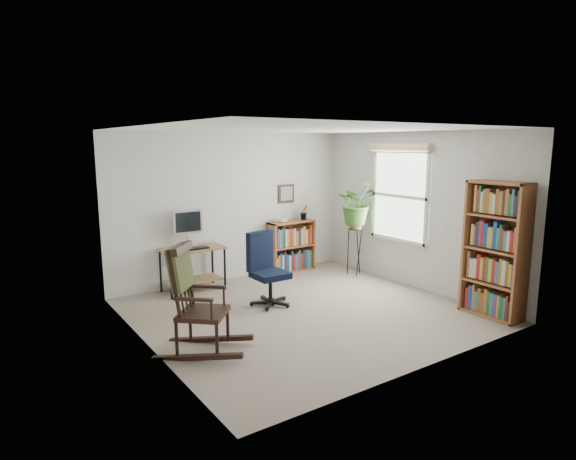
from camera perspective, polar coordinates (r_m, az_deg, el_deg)
floor at (r=6.55m, az=2.00°, el=-9.60°), size 4.20×4.00×0.00m
ceiling at (r=6.16m, az=2.14°, el=11.89°), size 4.20×4.00×0.00m
wall_back at (r=7.93m, az=-6.53°, el=2.76°), size 4.20×0.00×2.40m
wall_front at (r=4.81m, az=16.32°, el=-2.43°), size 4.20×0.00×2.40m
wall_left at (r=5.30m, az=-16.57°, el=-1.30°), size 0.00×4.00×2.40m
wall_right at (r=7.67m, az=14.83°, el=2.23°), size 0.00×4.00×2.40m
window at (r=7.81m, az=13.05°, el=3.93°), size 0.12×1.20×1.50m
desk at (r=7.46m, az=-11.20°, el=-4.60°), size 0.93×0.51×0.67m
monitor at (r=7.46m, az=-11.79°, el=0.21°), size 0.46×0.16×0.56m
keyboard at (r=7.28m, az=-10.92°, el=-2.15°), size 0.40×0.15×0.02m
office_chair at (r=6.64m, az=-2.11°, el=-4.63°), size 0.67×0.67×1.04m
rocking_chair at (r=5.23m, az=-10.07°, el=-7.98°), size 1.18×1.16×1.20m
low_bookshelf at (r=8.44m, az=0.40°, el=-1.92°), size 0.84×0.28×0.89m
tall_bookshelf at (r=6.70m, az=23.34°, el=-2.19°), size 0.33×0.77×1.75m
plant_stand at (r=8.27m, az=7.97°, el=-2.12°), size 0.29×0.29×0.93m
spider_plant at (r=8.11m, az=8.16°, el=5.71°), size 1.69×1.88×1.46m
potted_plant_small at (r=8.51m, az=1.92°, el=1.60°), size 0.13×0.24×0.11m
framed_picture at (r=8.41m, az=-0.17°, el=4.34°), size 0.32×0.04×0.32m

